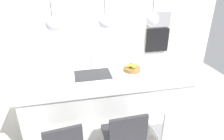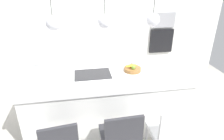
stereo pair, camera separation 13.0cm
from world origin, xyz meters
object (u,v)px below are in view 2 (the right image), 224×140
Objects in this scene: oven at (161,41)px; chair_far at (169,131)px; microwave at (163,20)px; chair_middle at (121,136)px; fruit_bowl at (132,69)px.

oven is 0.63× the size of chair_far.
microwave reaches higher than oven.
chair_middle reaches higher than chair_far.
chair_far is at bearing 0.00° from chair_middle.
oven is at bearing 70.86° from chair_far.
oven reaches higher than fruit_bowl.
fruit_bowl is at bearing 68.24° from chair_middle.
oven is 2.71m from chair_far.
chair_far is (0.26, -0.96, -0.48)m from fruit_bowl.
fruit_bowl is at bearing -125.91° from oven.
chair_far is at bearing -109.14° from microwave.
fruit_bowl is 1.94m from oven.
microwave is at bearing 0.00° from oven.
chair_far is at bearing -109.14° from oven.
microwave reaches higher than fruit_bowl.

